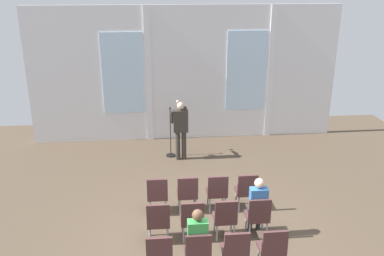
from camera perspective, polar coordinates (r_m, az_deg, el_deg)
ground_plane at (r=8.98m, az=2.22°, el=-14.85°), size 15.17×15.17×0.00m
rear_partition at (r=13.50m, az=-0.82°, el=7.38°), size 9.95×0.14×4.35m
speaker at (r=12.12m, az=-1.58°, el=0.23°), size 0.50×0.69×1.77m
mic_stand at (r=12.58m, az=-2.95°, el=-2.42°), size 0.28×0.28×1.55m
chair_r0_c0 at (r=9.54m, az=-4.77°, el=-8.90°), size 0.46×0.44×0.94m
chair_r0_c1 at (r=9.56m, az=-0.63°, el=-8.74°), size 0.46×0.44×0.94m
chair_r0_c2 at (r=9.63m, az=3.47°, el=-8.54°), size 0.46×0.44×0.94m
chair_r0_c3 at (r=9.75m, az=7.48°, el=-8.30°), size 0.46×0.44×0.94m
chair_r1_c0 at (r=8.59m, az=-4.65°, el=-12.43°), size 0.46×0.44×0.94m
chair_r1_c1 at (r=8.62m, az=-0.00°, el=-12.24°), size 0.46×0.44×0.94m
chair_r1_c2 at (r=8.70m, az=4.58°, el=-11.97°), size 0.46×0.44×0.94m
chair_r1_c3 at (r=8.83m, az=9.05°, el=-11.64°), size 0.46×0.44×0.94m
audience_r1_c3 at (r=8.80m, az=8.99°, el=-10.23°), size 0.36×0.39×1.33m
chair_r2_c0 at (r=7.69m, az=-4.50°, el=-16.81°), size 0.46×0.44×0.94m
chair_r2_c1 at (r=7.72m, az=0.80°, el=-16.57°), size 0.46×0.44×0.94m
audience_r2_c1 at (r=7.66m, az=0.74°, el=-14.92°), size 0.36×0.39×1.35m
chair_r2_c2 at (r=7.81m, az=6.00°, el=-16.20°), size 0.46×0.44×0.94m
chair_r2_c3 at (r=7.96m, az=11.02°, el=-15.72°), size 0.46×0.44×0.94m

